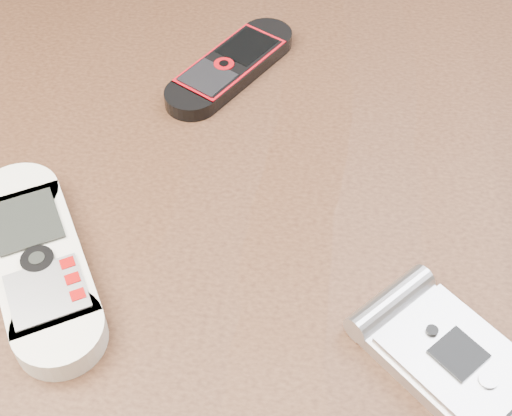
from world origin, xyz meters
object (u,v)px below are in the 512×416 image
object	(u,v)px
nokia_white	(38,260)
motorola_razr	(460,365)
table	(250,306)
nokia_black_red	(231,66)

from	to	relation	value
nokia_white	motorola_razr	distance (m)	0.25
table	motorola_razr	size ratio (longest dim) A/B	10.47
table	nokia_white	distance (m)	0.18
table	nokia_white	size ratio (longest dim) A/B	7.43
nokia_white	nokia_black_red	bearing A→B (deg)	35.96
table	nokia_black_red	size ratio (longest dim) A/B	8.85
table	nokia_black_red	distance (m)	0.19
table	nokia_black_red	world-z (taller)	nokia_black_red
nokia_black_red	motorola_razr	bearing A→B (deg)	-26.21
nokia_black_red	table	bearing A→B (deg)	-47.08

